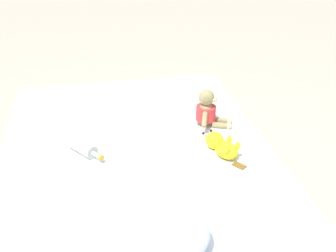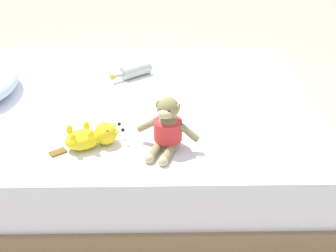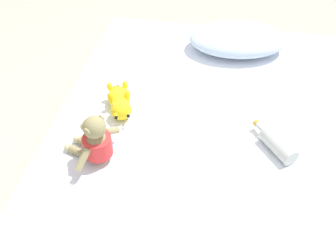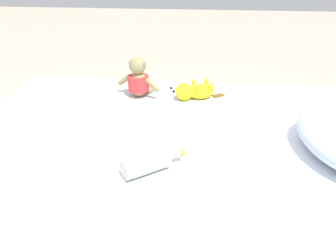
# 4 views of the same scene
# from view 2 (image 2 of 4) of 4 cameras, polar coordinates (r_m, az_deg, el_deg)

# --- Properties ---
(ground_plane) EXTENTS (16.00, 16.00, 0.00)m
(ground_plane) POSITION_cam_2_polar(r_m,az_deg,el_deg) (2.63, -5.10, -6.36)
(ground_plane) COLOR #B7A893
(bed) EXTENTS (1.54, 2.06, 0.50)m
(bed) POSITION_cam_2_polar(r_m,az_deg,el_deg) (2.50, -5.35, -1.80)
(bed) COLOR #846647
(bed) RESTS_ON ground_plane
(plush_monkey) EXTENTS (0.25, 0.28, 0.24)m
(plush_monkey) POSITION_cam_2_polar(r_m,az_deg,el_deg) (1.91, -0.11, -0.25)
(plush_monkey) COLOR #8E8456
(plush_monkey) RESTS_ON bed
(plush_yellow_creature) EXTENTS (0.18, 0.32, 0.10)m
(plush_yellow_creature) POSITION_cam_2_polar(r_m,az_deg,el_deg) (1.97, -9.56, -1.33)
(plush_yellow_creature) COLOR yellow
(plush_yellow_creature) RESTS_ON bed
(glass_bottle) EXTENTS (0.20, 0.24, 0.08)m
(glass_bottle) POSITION_cam_2_polar(r_m,az_deg,el_deg) (2.62, -4.23, 7.02)
(glass_bottle) COLOR #B7BCB2
(glass_bottle) RESTS_ON bed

